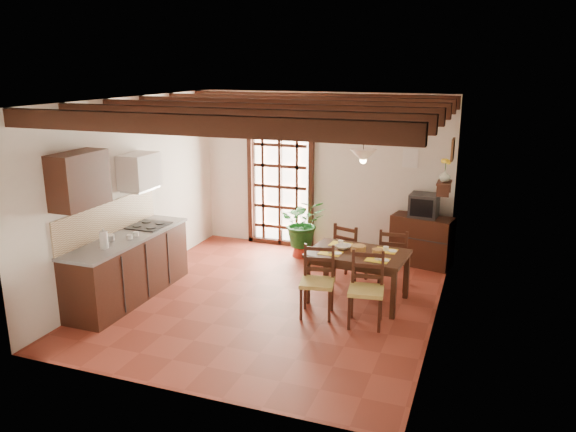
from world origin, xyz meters
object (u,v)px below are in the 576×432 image
at_px(dining_table, 358,258).
at_px(potted_plant, 303,225).
at_px(chair_near_left, 317,294).
at_px(chair_far_left, 350,263).
at_px(crt_tv, 424,205).
at_px(pendant_lamp, 363,155).
at_px(kitchen_counter, 129,266).
at_px(chair_far_right, 393,269).
at_px(sideboard, 422,241).
at_px(chair_near_right, 366,303).

relative_size(dining_table, potted_plant, 0.63).
relative_size(chair_near_left, chair_far_left, 1.02).
distance_m(crt_tv, pendant_lamp, 2.12).
relative_size(kitchen_counter, chair_near_left, 2.39).
height_order(chair_far_left, chair_far_right, chair_far_right).
bearing_deg(sideboard, chair_near_right, -86.74).
distance_m(sideboard, pendant_lamp, 2.48).
distance_m(chair_near_right, chair_far_right, 1.37).
distance_m(kitchen_counter, chair_near_left, 2.74).
distance_m(chair_near_left, chair_far_left, 1.37).
bearing_deg(chair_far_left, crt_tv, -112.93).
height_order(chair_near_left, potted_plant, potted_plant).
bearing_deg(chair_far_left, chair_near_right, 129.15).
bearing_deg(potted_plant, crt_tv, 7.30).
distance_m(kitchen_counter, crt_tv, 4.73).
xyz_separation_m(chair_near_left, potted_plant, (-0.94, 2.21, 0.28)).
bearing_deg(chair_near_left, chair_near_right, -14.43).
relative_size(chair_far_left, sideboard, 0.94).
bearing_deg(kitchen_counter, potted_plant, 55.50).
xyz_separation_m(crt_tv, pendant_lamp, (-0.66, -1.71, 1.05)).
bearing_deg(potted_plant, chair_near_left, -66.88).
xyz_separation_m(chair_near_left, chair_near_right, (0.67, -0.05, 0.00)).
bearing_deg(crt_tv, pendant_lamp, -106.88).
bearing_deg(dining_table, potted_plant, 135.00).
bearing_deg(potted_plant, chair_far_right, -27.64).
bearing_deg(chair_far_left, kitchen_counter, 48.84).
relative_size(chair_near_right, chair_far_right, 1.02).
bearing_deg(crt_tv, chair_far_left, -126.31).
height_order(sideboard, pendant_lamp, pendant_lamp).
bearing_deg(chair_far_right, dining_table, 54.73).
height_order(kitchen_counter, chair_far_right, kitchen_counter).
relative_size(chair_near_right, chair_far_left, 1.03).
height_order(chair_near_left, sideboard, chair_near_left).
bearing_deg(crt_tv, chair_near_left, -108.87).
height_order(chair_far_left, crt_tv, crt_tv).
xyz_separation_m(potted_plant, pendant_lamp, (1.33, -1.46, 1.51)).
relative_size(sideboard, potted_plant, 0.44).
height_order(kitchen_counter, crt_tv, kitchen_counter).
distance_m(kitchen_counter, chair_near_right, 3.39).
bearing_deg(chair_near_left, kitchen_counter, 177.34).
bearing_deg(chair_far_right, chair_near_right, 80.73).
bearing_deg(crt_tv, dining_table, -105.82).
bearing_deg(chair_far_left, chair_near_left, 103.06).
xyz_separation_m(chair_near_right, chair_far_right, (0.11, 1.36, -0.00)).
bearing_deg(pendant_lamp, kitchen_counter, -160.35).
height_order(chair_near_left, chair_far_right, chair_near_left).
xyz_separation_m(kitchen_counter, crt_tv, (3.75, 2.82, 0.55)).
bearing_deg(chair_near_left, pendant_lamp, 52.68).
relative_size(dining_table, chair_far_right, 1.49).
distance_m(sideboard, crt_tv, 0.61).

